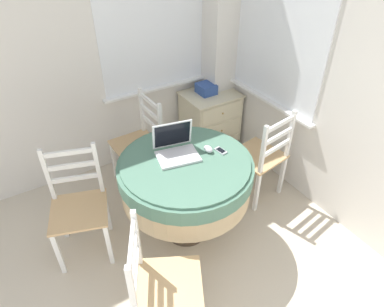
# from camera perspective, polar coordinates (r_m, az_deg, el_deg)

# --- Properties ---
(corner_room_shell) EXTENTS (4.65, 4.97, 2.55)m
(corner_room_shell) POSITION_cam_1_polar(r_m,az_deg,el_deg) (2.53, 2.03, 11.67)
(corner_room_shell) COLOR silver
(corner_room_shell) RESTS_ON ground_plane
(round_dining_table) EXTENTS (1.04, 1.04, 0.77)m
(round_dining_table) POSITION_cam_1_polar(r_m,az_deg,el_deg) (2.65, -1.08, -3.80)
(round_dining_table) COLOR #4C3D2D
(round_dining_table) RESTS_ON ground_plane
(laptop) EXTENTS (0.36, 0.32, 0.24)m
(laptop) POSITION_cam_1_polar(r_m,az_deg,el_deg) (2.60, -2.70, 0.81)
(laptop) COLOR silver
(laptop) RESTS_ON round_dining_table
(computer_mouse) EXTENTS (0.06, 0.09, 0.05)m
(computer_mouse) POSITION_cam_1_polar(r_m,az_deg,el_deg) (2.65, 2.72, 0.75)
(computer_mouse) COLOR silver
(computer_mouse) RESTS_ON round_dining_table
(cell_phone) EXTENTS (0.06, 0.11, 0.01)m
(cell_phone) POSITION_cam_1_polar(r_m,az_deg,el_deg) (2.66, 4.81, 0.48)
(cell_phone) COLOR #B2B7BC
(cell_phone) RESTS_ON round_dining_table
(dining_chair_near_back_window) EXTENTS (0.43, 0.44, 0.92)m
(dining_chair_near_back_window) POSITION_cam_1_polar(r_m,az_deg,el_deg) (3.35, -8.63, 1.72)
(dining_chair_near_back_window) COLOR tan
(dining_chair_near_back_window) RESTS_ON ground_plane
(dining_chair_near_right_window) EXTENTS (0.48, 0.48, 0.92)m
(dining_chair_near_right_window) POSITION_cam_1_polar(r_m,az_deg,el_deg) (3.20, 11.51, -0.55)
(dining_chair_near_right_window) COLOR tan
(dining_chair_near_right_window) RESTS_ON ground_plane
(dining_chair_camera_near) EXTENTS (0.56, 0.56, 0.92)m
(dining_chair_camera_near) POSITION_cam_1_polar(r_m,az_deg,el_deg) (2.24, -5.19, -21.23)
(dining_chair_camera_near) COLOR tan
(dining_chair_camera_near) RESTS_ON ground_plane
(dining_chair_left_flank) EXTENTS (0.53, 0.52, 0.92)m
(dining_chair_left_flank) POSITION_cam_1_polar(r_m,az_deg,el_deg) (2.80, -18.35, -8.35)
(dining_chair_left_flank) COLOR tan
(dining_chair_left_flank) RESTS_ON ground_plane
(corner_cabinet) EXTENTS (0.58, 0.49, 0.67)m
(corner_cabinet) POSITION_cam_1_polar(r_m,az_deg,el_deg) (3.91, 2.99, 5.53)
(corner_cabinet) COLOR beige
(corner_cabinet) RESTS_ON ground_plane
(storage_box) EXTENTS (0.18, 0.20, 0.10)m
(storage_box) POSITION_cam_1_polar(r_m,az_deg,el_deg) (3.74, 2.38, 10.74)
(storage_box) COLOR #2D4C93
(storage_box) RESTS_ON corner_cabinet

